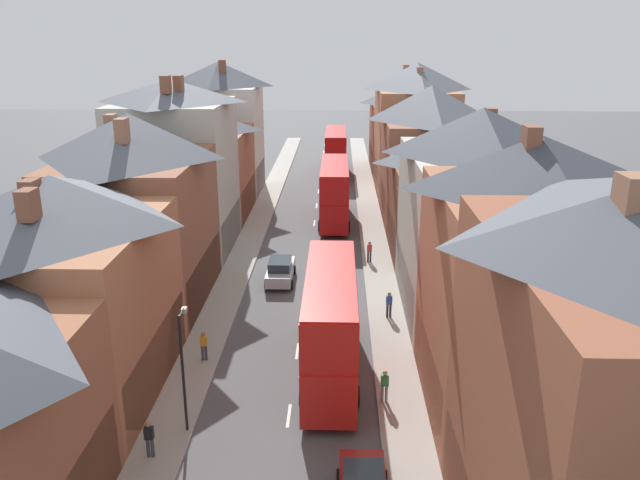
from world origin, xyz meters
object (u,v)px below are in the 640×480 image
Objects in this scene: pedestrian_mid_right at (204,344)px; pedestrian_far_right at (369,251)px; pedestrian_near_right at (149,437)px; pedestrian_far_left at (389,303)px; car_near_silver at (280,270)px; street_lamp at (183,364)px; double_decker_bus_mid_street at (334,192)px; double_decker_bus_far_approaching at (336,152)px; pedestrian_mid_left at (385,384)px; double_decker_bus_lead at (330,322)px.

pedestrian_far_right is at bearing 58.24° from pedestrian_mid_right.
pedestrian_far_left is (10.49, 13.27, 0.00)m from pedestrian_near_right.
street_lamp is at bearing -98.15° from car_near_silver.
car_near_silver is at bearing -103.82° from double_decker_bus_mid_street.
pedestrian_near_right is (-7.08, -33.67, -1.78)m from double_decker_bus_mid_street.
car_near_silver is 0.80× the size of street_lamp.
double_decker_bus_far_approaching is 34.88m from car_near_silver.
pedestrian_far_left is 1.00× the size of pedestrian_far_right.
pedestrian_far_right is 22.60m from street_lamp.
double_decker_bus_mid_street is 34.46m from pedestrian_near_right.
double_decker_bus_far_approaching reaches higher than car_near_silver.
street_lamp is at bearing -85.24° from pedestrian_mid_right.
double_decker_bus_mid_street is 6.71× the size of pedestrian_mid_left.
street_lamp is at bearing -129.90° from pedestrian_far_left.
pedestrian_near_right is at bearing -117.83° from street_lamp.
pedestrian_far_left is (3.42, 6.27, -1.78)m from double_decker_bus_lead.
pedestrian_mid_right is (-9.06, 3.58, 0.00)m from pedestrian_mid_left.
double_decker_bus_lead is 6.71× the size of pedestrian_mid_left.
double_decker_bus_mid_street is 1.00× the size of double_decker_bus_far_approaching.
pedestrian_mid_left is 9.14m from street_lamp.
double_decker_bus_lead is 46.71m from double_decker_bus_far_approaching.
double_decker_bus_lead is at bearing -7.10° from pedestrian_mid_right.
double_decker_bus_mid_street is at bearing 90.00° from double_decker_bus_lead.
pedestrian_near_right is at bearing -156.22° from pedestrian_mid_left.
double_decker_bus_mid_street is at bearing -90.00° from double_decker_bus_far_approaching.
pedestrian_near_right is at bearing -94.02° from pedestrian_mid_right.
pedestrian_mid_left is (9.61, 4.23, 0.00)m from pedestrian_near_right.
double_decker_bus_far_approaching is at bearing 92.93° from pedestrian_mid_left.
double_decker_bus_lead is at bearing 39.84° from street_lamp.
double_decker_bus_lead is 10.11m from pedestrian_near_right.
street_lamp is at bearing -112.82° from pedestrian_far_right.
street_lamp is (-6.04, -51.75, 0.43)m from double_decker_bus_far_approaching.
pedestrian_far_right is (2.68, -10.98, -1.78)m from double_decker_bus_mid_street.
double_decker_bus_far_approaching reaches higher than pedestrian_mid_right.
double_decker_bus_lead is at bearing -90.00° from double_decker_bus_mid_street.
pedestrian_near_right and pedestrian_far_right have the same top height.
pedestrian_near_right is 1.00× the size of pedestrian_mid_right.
pedestrian_near_right is 24.70m from pedestrian_far_right.
double_decker_bus_lead is at bearing -99.70° from pedestrian_far_right.
pedestrian_mid_right is at bearing -98.10° from double_decker_bus_far_approaching.
pedestrian_mid_right is (-6.53, -25.86, -1.78)m from double_decker_bus_mid_street.
pedestrian_mid_right is at bearing -104.17° from double_decker_bus_mid_street.
pedestrian_mid_left is at bearing 23.78° from pedestrian_near_right.
street_lamp is at bearing -165.16° from pedestrian_mid_left.
double_decker_bus_lead reaches higher than pedestrian_near_right.
double_decker_bus_mid_street is 32.28m from street_lamp.
double_decker_bus_mid_street reaches higher than pedestrian_mid_left.
pedestrian_mid_right is at bearing -151.25° from pedestrian_far_left.
double_decker_bus_far_approaching reaches higher than pedestrian_far_right.
pedestrian_mid_left is 0.29× the size of street_lamp.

